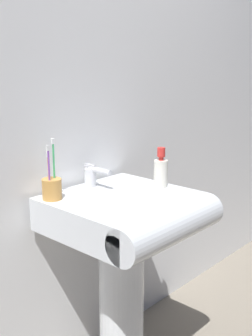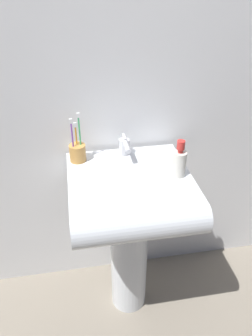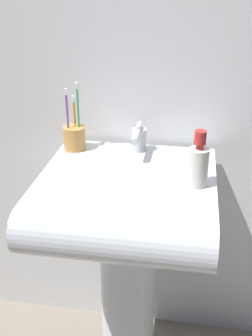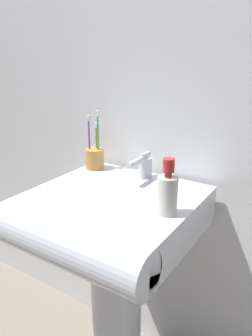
# 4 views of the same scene
# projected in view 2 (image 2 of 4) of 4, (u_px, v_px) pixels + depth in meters

# --- Properties ---
(ground_plane) EXTENTS (6.00, 6.00, 0.00)m
(ground_plane) POSITION_uv_depth(u_px,v_px,m) (129.00, 298.00, 1.80)
(ground_plane) COLOR gray
(ground_plane) RESTS_ON ground
(wall_back) EXTENTS (5.00, 0.05, 2.40)m
(wall_back) POSITION_uv_depth(u_px,v_px,m) (118.00, 63.00, 1.38)
(wall_back) COLOR white
(wall_back) RESTS_ON ground
(sink_pedestal) EXTENTS (0.18, 0.18, 0.69)m
(sink_pedestal) POSITION_uv_depth(u_px,v_px,m) (129.00, 254.00, 1.61)
(sink_pedestal) COLOR white
(sink_pedestal) RESTS_ON ground
(sink_basin) EXTENTS (0.51, 0.52, 0.13)m
(sink_basin) POSITION_uv_depth(u_px,v_px,m) (132.00, 195.00, 1.35)
(sink_basin) COLOR white
(sink_basin) RESTS_ON sink_pedestal
(faucet) EXTENTS (0.05, 0.14, 0.09)m
(faucet) POSITION_uv_depth(u_px,v_px,m) (125.00, 146.00, 1.47)
(faucet) COLOR silver
(faucet) RESTS_ON sink_basin
(toothbrush_cup) EXTENTS (0.07, 0.07, 0.22)m
(toothbrush_cup) POSITION_uv_depth(u_px,v_px,m) (78.00, 152.00, 1.44)
(toothbrush_cup) COLOR #D19347
(toothbrush_cup) RESTS_ON sink_basin
(soap_bottle) EXTENTS (0.06, 0.06, 0.16)m
(soap_bottle) POSITION_uv_depth(u_px,v_px,m) (179.00, 162.00, 1.32)
(soap_bottle) COLOR silver
(soap_bottle) RESTS_ON sink_basin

